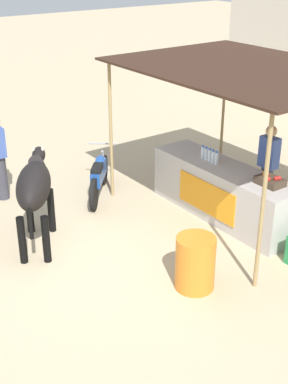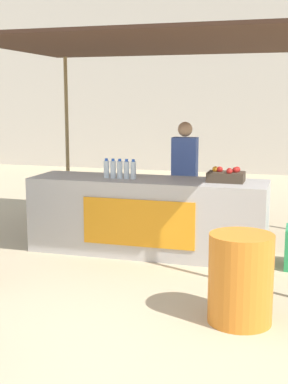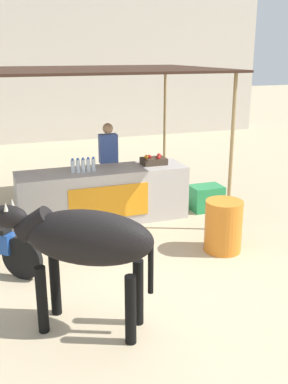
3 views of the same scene
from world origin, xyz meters
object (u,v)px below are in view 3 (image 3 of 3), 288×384
cooler_box (206,198)px  cow (83,241)px  vendor_behind_counter (109,164)px  water_barrel (223,226)px  fruit_crate (154,161)px  stall_counter (103,195)px

cooler_box → cow: 4.37m
vendor_behind_counter → cooler_box: 2.00m
vendor_behind_counter → water_barrel: vendor_behind_counter is taller
fruit_crate → cow: (-2.02, -3.17, 0.00)m
stall_counter → fruit_crate: size_ratio=6.82×
vendor_behind_counter → cooler_box: (1.70, -0.85, -0.61)m
fruit_crate → vendor_behind_counter: vendor_behind_counter is taller
cow → fruit_crate: bearing=57.5°
cow → stall_counter: bearing=71.7°
vendor_behind_counter → water_barrel: (1.07, -2.61, -0.45)m
cooler_box → water_barrel: 1.88m
water_barrel → cow: size_ratio=0.46×
vendor_behind_counter → cooler_box: vendor_behind_counter is taller
vendor_behind_counter → water_barrel: bearing=-67.6°
stall_counter → cow: cow is taller
fruit_crate → water_barrel: 2.05m
cooler_box → cow: cow is taller
cooler_box → water_barrel: water_barrel is taller
water_barrel → vendor_behind_counter: bearing=112.4°
cooler_box → cow: (-3.05, -3.02, 0.79)m
fruit_crate → vendor_behind_counter: (-0.67, 0.70, -0.18)m
fruit_crate → water_barrel: size_ratio=0.55×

